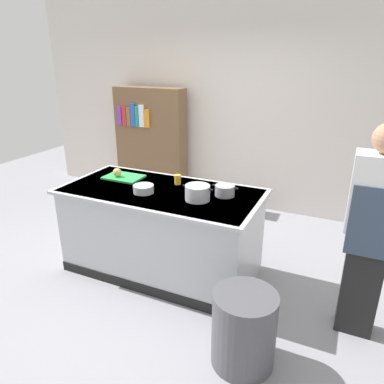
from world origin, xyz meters
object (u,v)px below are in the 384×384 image
at_px(juice_cup, 178,180).
at_px(person_chef, 371,230).
at_px(sauce_pan, 225,190).
at_px(mixing_bowl, 144,189).
at_px(onion, 117,172).
at_px(trash_bin, 244,329).
at_px(bookshelf, 151,144).
at_px(stock_pot, 198,193).

relative_size(juice_cup, person_chef, 0.06).
relative_size(sauce_pan, mixing_bowl, 1.27).
distance_m(sauce_pan, person_chef, 1.27).
bearing_deg(sauce_pan, juice_cup, 169.63).
xyz_separation_m(sauce_pan, person_chef, (1.25, -0.24, -0.04)).
distance_m(mixing_bowl, person_chef, 1.99).
distance_m(onion, person_chef, 2.48).
bearing_deg(trash_bin, person_chef, 44.28).
height_order(sauce_pan, juice_cup, sauce_pan).
distance_m(juice_cup, person_chef, 1.83).
bearing_deg(mixing_bowl, juice_cup, 61.54).
height_order(juice_cup, bookshelf, bookshelf).
xyz_separation_m(trash_bin, person_chef, (0.74, 0.72, 0.62)).
xyz_separation_m(stock_pot, bookshelf, (-1.61, 1.88, -0.12)).
bearing_deg(stock_pot, bookshelf, 130.67).
distance_m(onion, trash_bin, 2.09).
bearing_deg(trash_bin, sauce_pan, 118.12).
height_order(onion, trash_bin, onion).
relative_size(onion, sauce_pan, 0.37).
bearing_deg(stock_pot, trash_bin, -47.05).
relative_size(onion, bookshelf, 0.05).
bearing_deg(person_chef, trash_bin, 117.60).
height_order(juice_cup, trash_bin, juice_cup).
distance_m(stock_pot, bookshelf, 2.48).
bearing_deg(bookshelf, juice_cup, -51.37).
bearing_deg(trash_bin, stock_pot, 132.95).
bearing_deg(mixing_bowl, bookshelf, 119.00).
xyz_separation_m(mixing_bowl, person_chef, (1.99, 0.01, -0.02)).
relative_size(juice_cup, trash_bin, 0.17).
height_order(mixing_bowl, juice_cup, juice_cup).
distance_m(sauce_pan, bookshelf, 2.46).
xyz_separation_m(onion, person_chef, (2.47, -0.24, -0.05)).
relative_size(stock_pot, bookshelf, 0.17).
bearing_deg(juice_cup, onion, -171.02).
height_order(juice_cup, person_chef, person_chef).
relative_size(mixing_bowl, person_chef, 0.12).
distance_m(stock_pot, juice_cup, 0.47).
xyz_separation_m(sauce_pan, juice_cup, (-0.55, 0.10, -0.00)).
xyz_separation_m(sauce_pan, bookshelf, (-1.80, 1.67, -0.10)).
xyz_separation_m(juice_cup, trash_bin, (1.06, -1.06, -0.66)).
distance_m(juice_cup, trash_bin, 1.64).
relative_size(onion, trash_bin, 0.16).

